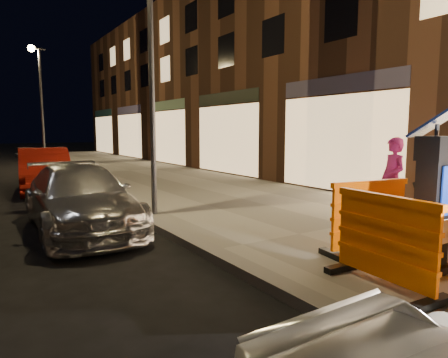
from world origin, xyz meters
TOP-DOWN VIEW (x-y plane):
  - ground_plane at (0.00, 0.00)m, footprint 120.00×120.00m
  - sidewalk at (3.00, 0.00)m, footprint 6.00×60.00m
  - kerb at (0.00, 0.00)m, footprint 0.30×60.00m
  - parking_kiosk at (1.87, -2.32)m, footprint 0.68×0.68m
  - barrier_back at (1.87, -1.37)m, footprint 1.49×0.79m
  - barrier_kerbside at (0.92, -2.32)m, footprint 0.67×1.45m
  - car_silver at (-1.32, 3.02)m, footprint 1.93×4.47m
  - car_red at (-1.10, 8.90)m, footprint 1.89×4.38m
  - man at (3.93, -0.32)m, footprint 0.63×0.73m
  - stroller at (4.13, -1.22)m, footprint 0.55×0.80m
  - street_lamp_mid at (0.25, 3.00)m, footprint 0.12×0.12m
  - street_lamp_far at (0.25, 18.00)m, footprint 0.12×0.12m

SIDE VIEW (x-z plane):
  - ground_plane at x=0.00m, z-range 0.00..0.00m
  - car_silver at x=-1.32m, z-range -0.64..0.64m
  - car_red at x=-1.10m, z-range -0.70..0.70m
  - sidewalk at x=3.00m, z-range 0.00..0.15m
  - kerb at x=0.00m, z-range 0.00..0.15m
  - stroller at x=4.13m, z-range 0.15..1.11m
  - barrier_back at x=1.87m, z-range 0.15..1.26m
  - barrier_kerbside at x=0.92m, z-range 0.15..1.26m
  - man at x=3.93m, z-range 0.15..1.86m
  - parking_kiosk at x=1.87m, z-range 0.15..2.13m
  - street_lamp_mid at x=0.25m, z-range 0.15..6.15m
  - street_lamp_far at x=0.25m, z-range 0.15..6.15m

